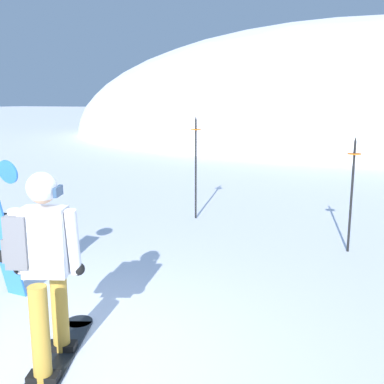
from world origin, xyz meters
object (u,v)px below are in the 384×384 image
Objects in this scene: spare_snowboard at (3,231)px; piste_marker_far at (196,161)px; snowboarder_main at (43,266)px; piste_marker_near at (352,187)px.

piste_marker_far reaches higher than spare_snowboard.
piste_marker_far reaches higher than snowboarder_main.
spare_snowboard is at bearing -134.43° from piste_marker_near.
piste_marker_near reaches higher than spare_snowboard.
spare_snowboard is 4.36m from piste_marker_far.
spare_snowboard is at bearing 148.48° from snowboarder_main.
spare_snowboard is 0.81× the size of piste_marker_far.
snowboarder_main is at bearing -79.48° from piste_marker_far.
piste_marker_near reaches higher than snowboarder_main.
snowboarder_main is 0.86× the size of piste_marker_far.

